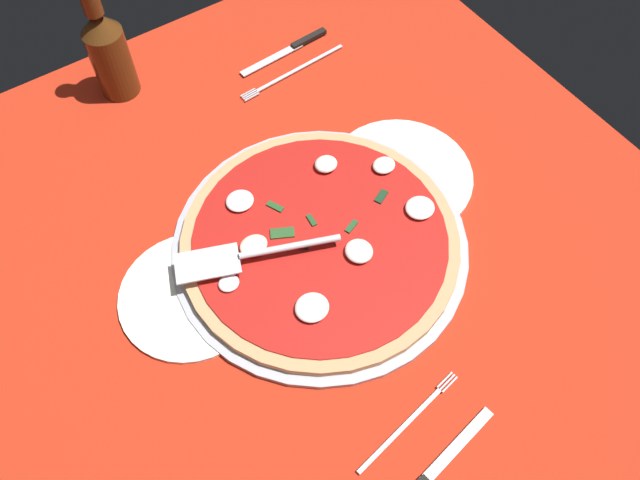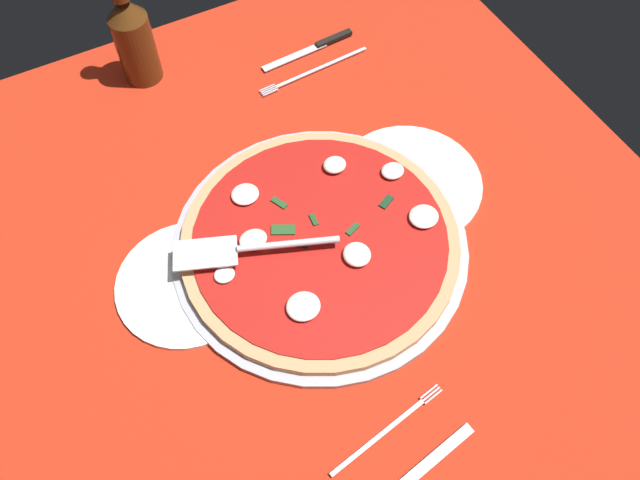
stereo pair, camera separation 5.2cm
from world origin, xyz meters
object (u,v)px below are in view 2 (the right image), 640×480
(place_setting_far, at_px, (394,460))
(beer_bottle, at_px, (132,35))
(pizza_server, at_px, (249,248))
(dinner_plate_left, at_px, (409,183))
(pizza, at_px, (320,240))
(dinner_plate_right, at_px, (187,284))
(place_setting_near, at_px, (315,60))

(place_setting_far, distance_m, beer_bottle, 0.79)
(pizza_server, bearing_deg, dinner_plate_left, -155.49)
(dinner_plate_left, bearing_deg, pizza, 11.71)
(dinner_plate_right, relative_size, beer_bottle, 0.84)
(dinner_plate_left, xyz_separation_m, pizza_server, (0.28, 0.01, 0.04))
(dinner_plate_left, xyz_separation_m, pizza, (0.18, 0.04, 0.02))
(pizza, height_order, place_setting_near, pizza)
(place_setting_near, height_order, beer_bottle, beer_bottle)
(pizza, distance_m, place_setting_near, 0.40)
(dinner_plate_left, distance_m, place_setting_near, 0.32)
(place_setting_far, relative_size, beer_bottle, 0.91)
(dinner_plate_right, xyz_separation_m, place_setting_near, (-0.38, -0.32, -0.00))
(place_setting_far, bearing_deg, pizza, 68.78)
(dinner_plate_left, distance_m, place_setting_far, 0.43)
(place_setting_near, relative_size, place_setting_far, 0.99)
(pizza, xyz_separation_m, beer_bottle, (0.11, -0.46, 0.07))
(beer_bottle, bearing_deg, dinner_plate_right, 78.04)
(dinner_plate_right, xyz_separation_m, pizza, (-0.20, 0.03, 0.02))
(dinner_plate_right, distance_m, place_setting_far, 0.38)
(dinner_plate_right, height_order, place_setting_far, place_setting_far)
(dinner_plate_left, distance_m, pizza_server, 0.29)
(pizza, relative_size, pizza_server, 1.78)
(beer_bottle, bearing_deg, place_setting_near, 159.29)
(dinner_plate_left, height_order, dinner_plate_right, same)
(dinner_plate_right, xyz_separation_m, pizza_server, (-0.10, 0.01, 0.04))
(place_setting_near, height_order, place_setting_far, same)
(dinner_plate_left, height_order, place_setting_near, place_setting_near)
(dinner_plate_right, distance_m, pizza_server, 0.10)
(place_setting_near, distance_m, place_setting_far, 0.71)
(dinner_plate_right, bearing_deg, beer_bottle, -101.96)
(dinner_plate_left, xyz_separation_m, beer_bottle, (0.29, -0.43, 0.09))
(pizza_server, bearing_deg, dinner_plate_right, 14.80)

